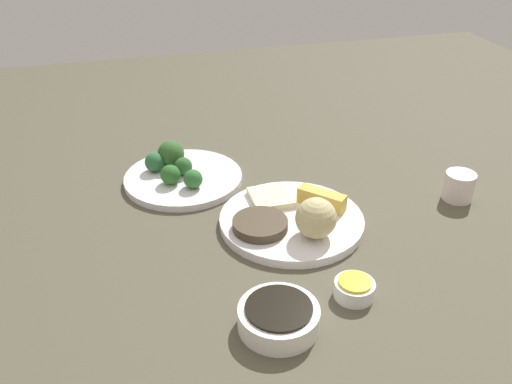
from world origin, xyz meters
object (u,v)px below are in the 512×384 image
(main_plate, at_px, (291,221))
(teacup, at_px, (460,187))
(sauce_ramekin_hot_mustard, at_px, (354,289))
(soy_sauce_bowl, at_px, (279,318))
(broccoli_plate, at_px, (183,178))

(main_plate, distance_m, teacup, 0.34)
(main_plate, bearing_deg, sauce_ramekin_hot_mustard, -172.08)
(soy_sauce_bowl, bearing_deg, teacup, -61.70)
(broccoli_plate, bearing_deg, sauce_ramekin_hot_mustard, -155.34)
(soy_sauce_bowl, relative_size, sauce_ramekin_hot_mustard, 1.88)
(sauce_ramekin_hot_mustard, relative_size, teacup, 1.06)
(main_plate, relative_size, teacup, 4.51)
(broccoli_plate, xyz_separation_m, soy_sauce_bowl, (-0.45, -0.06, 0.01))
(broccoli_plate, height_order, teacup, teacup)
(broccoli_plate, relative_size, teacup, 4.18)
(main_plate, relative_size, soy_sauce_bowl, 2.26)
(main_plate, xyz_separation_m, sauce_ramekin_hot_mustard, (-0.21, -0.03, 0.00))
(main_plate, height_order, teacup, teacup)
(soy_sauce_bowl, distance_m, sauce_ramekin_hot_mustard, 0.13)
(main_plate, xyz_separation_m, soy_sauce_bowl, (-0.24, 0.10, 0.01))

